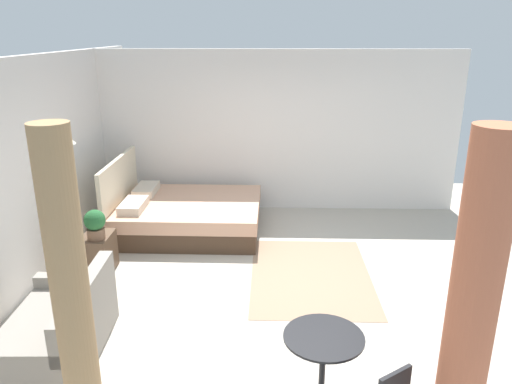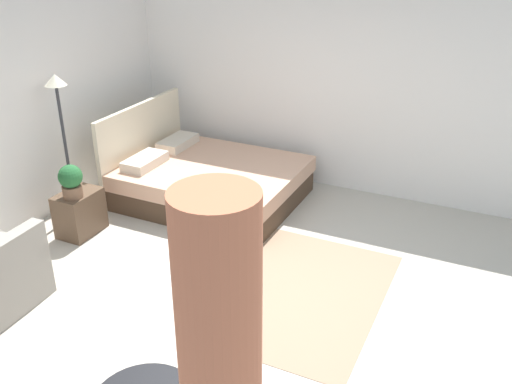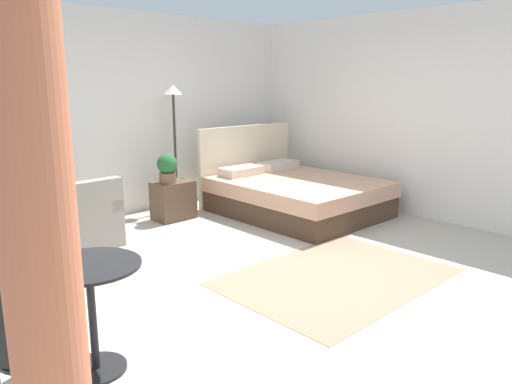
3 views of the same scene
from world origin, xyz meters
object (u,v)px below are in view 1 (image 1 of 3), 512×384
nightstand (98,254)px  balcony_table (323,360)px  bed (185,214)px  potted_plant (95,224)px  floor_lamp (69,170)px  couch (58,332)px

nightstand → balcony_table: 3.56m
bed → nightstand: 1.66m
potted_plant → floor_lamp: 0.82m
couch → potted_plant: potted_plant is taller
nightstand → balcony_table: bearing=-132.0°
couch → floor_lamp: (2.05, 0.58, 1.02)m
nightstand → floor_lamp: size_ratio=0.30×
potted_plant → balcony_table: potted_plant is taller
couch → floor_lamp: size_ratio=0.83×
potted_plant → floor_lamp: (0.41, 0.41, 0.58)m
floor_lamp → bed: bearing=-48.9°
couch → nightstand: 1.75m
bed → potted_plant: bed is taller
bed → balcony_table: bed is taller
potted_plant → balcony_table: 3.46m
bed → nightstand: (-1.40, 0.88, -0.02)m
floor_lamp → balcony_table: size_ratio=2.43×
nightstand → balcony_table: balcony_table is taller
bed → floor_lamp: floor_lamp is taller
couch → floor_lamp: bearing=15.9°
floor_lamp → couch: bearing=-164.1°
bed → balcony_table: (-3.78, -1.76, 0.23)m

